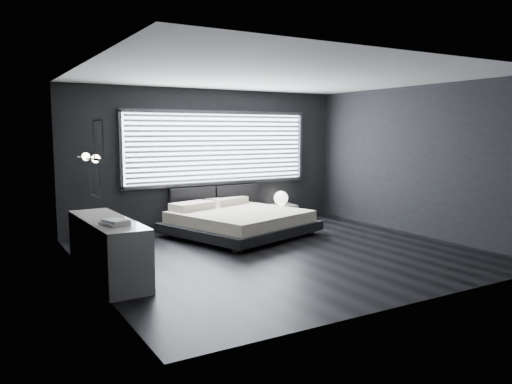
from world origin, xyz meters
TOP-DOWN VIEW (x-y plane):
  - room at (0.00, 0.00)m, footprint 6.04×6.00m
  - window at (0.20, 2.70)m, footprint 4.14×0.09m
  - headboard at (0.06, 2.64)m, footprint 1.96×0.16m
  - sconce_near at (-2.88, 0.05)m, footprint 0.18×0.11m
  - sconce_far at (-2.88, 0.65)m, footprint 0.18×0.11m
  - wall_art_upper at (-2.98, -0.55)m, footprint 0.01×0.48m
  - wall_art_lower at (-2.98, -0.30)m, footprint 0.01×0.48m
  - bed at (0.05, 1.59)m, footprint 2.87×2.80m
  - nightstand at (1.61, 2.50)m, footprint 0.64×0.56m
  - orb_lamp at (1.57, 2.46)m, footprint 0.31×0.31m
  - dresser at (-2.78, 0.01)m, footprint 0.63×2.02m
  - book_stack at (-2.79, -0.47)m, footprint 0.34×0.40m

SIDE VIEW (x-z plane):
  - nightstand at x=1.61m, z-range 0.00..0.34m
  - bed at x=0.05m, z-range -0.02..0.58m
  - dresser at x=-2.78m, z-range 0.00..0.80m
  - orb_lamp at x=1.57m, z-range 0.34..0.65m
  - headboard at x=0.06m, z-range 0.31..0.83m
  - book_stack at x=-2.79m, z-range 0.80..0.87m
  - wall_art_lower at x=-2.98m, z-range 1.14..1.62m
  - room at x=0.00m, z-range 0.00..2.80m
  - sconce_near at x=-2.88m, z-range 1.55..1.66m
  - sconce_far at x=-2.88m, z-range 1.55..1.66m
  - window at x=0.20m, z-range 0.85..2.37m
  - wall_art_upper at x=-2.98m, z-range 1.61..2.09m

